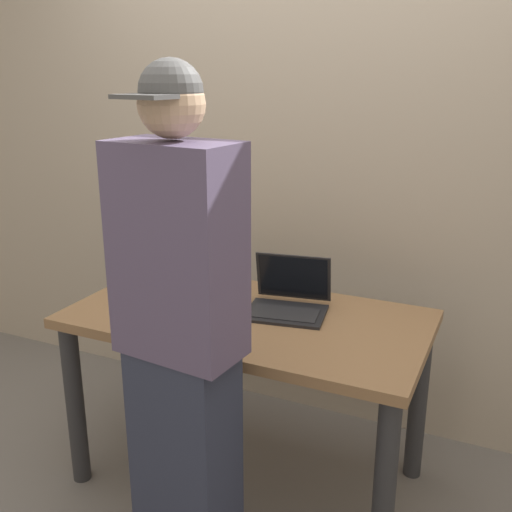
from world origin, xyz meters
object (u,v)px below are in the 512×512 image
at_px(beer_bottle_amber, 190,270).
at_px(beer_bottle_green, 218,264).
at_px(beer_bottle_brown, 201,265).
at_px(person_figure, 181,345).
at_px(laptop, 289,299).
at_px(beer_bottle_dark, 215,273).

xyz_separation_m(beer_bottle_amber, beer_bottle_green, (0.06, 0.14, -0.01)).
xyz_separation_m(beer_bottle_brown, person_figure, (0.34, -0.71, -0.00)).
bearing_deg(laptop, beer_bottle_brown, 173.84).
distance_m(beer_bottle_brown, beer_bottle_dark, 0.14).
bearing_deg(beer_bottle_green, beer_bottle_dark, -67.39).
relative_size(beer_bottle_green, person_figure, 0.18).
relative_size(laptop, beer_bottle_dark, 1.16).
xyz_separation_m(beer_bottle_brown, beer_bottle_dark, (0.11, -0.08, -0.00)).
height_order(beer_bottle_brown, beer_bottle_dark, beer_bottle_brown).
distance_m(beer_bottle_amber, beer_bottle_brown, 0.08).
height_order(beer_bottle_green, person_figure, person_figure).
relative_size(laptop, beer_bottle_green, 1.16).
bearing_deg(beer_bottle_brown, beer_bottle_amber, -93.26).
xyz_separation_m(laptop, beer_bottle_amber, (-0.44, -0.04, 0.07)).
relative_size(beer_bottle_amber, beer_bottle_dark, 1.03).
xyz_separation_m(beer_bottle_dark, person_figure, (0.23, -0.63, -0.00)).
distance_m(beer_bottle_brown, person_figure, 0.79).
height_order(laptop, beer_bottle_amber, beer_bottle_amber).
height_order(beer_bottle_green, beer_bottle_dark, beer_bottle_dark).
xyz_separation_m(laptop, beer_bottle_green, (-0.38, 0.11, 0.07)).
relative_size(laptop, beer_bottle_brown, 1.15).
distance_m(beer_bottle_green, person_figure, 0.82).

